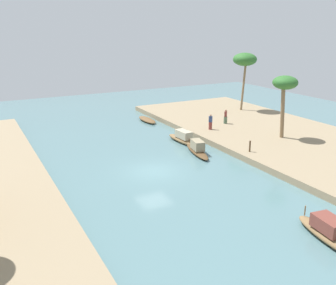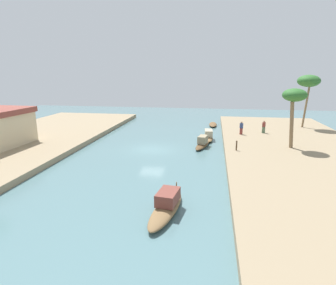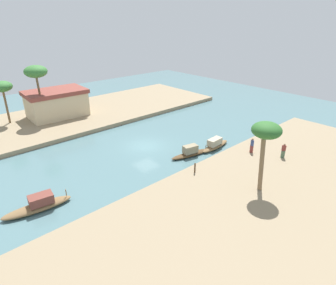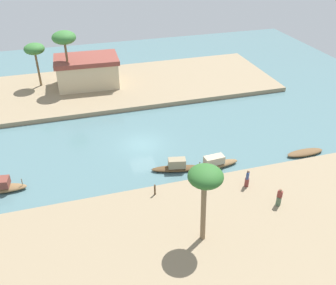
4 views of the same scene
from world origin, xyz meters
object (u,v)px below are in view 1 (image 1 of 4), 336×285
Objects in this scene: sampan_with_red_awning at (197,149)px; mooring_post at (250,146)px; sampan_near_left_bank at (183,138)px; palm_tree_left_far at (245,60)px; person_by_mooring at (210,123)px; palm_tree_left_near at (285,85)px; sampan_upstream_small at (147,120)px; sampan_foreground at (332,234)px; person_on_near_bank at (225,118)px.

sampan_with_red_awning is 4.51m from mooring_post.
sampan_with_red_awning reaches higher than sampan_near_left_bank.
person_by_mooring is at bearing 124.34° from palm_tree_left_far.
mooring_post is at bearing 110.32° from palm_tree_left_near.
sampan_upstream_small is 2.40× the size of person_by_mooring.
sampan_foreground reaches higher than sampan_with_red_awning.
sampan_upstream_small is 0.80× the size of sampan_with_red_awning.
person_by_mooring is 1.66× the size of mooring_post.
palm_tree_left_near is (-0.96, -8.72, 5.12)m from sampan_with_red_awning.
palm_tree_left_near is (-13.61, -7.69, 5.33)m from sampan_upstream_small.
person_by_mooring is 7.66m from mooring_post.
palm_tree_left_near is (-5.59, -4.26, 4.34)m from person_by_mooring.
sampan_foreground is 3.36× the size of person_on_near_bank.
palm_tree_left_far reaches higher than person_on_near_bank.
palm_tree_left_near is at bearing -122.36° from sampan_near_left_bank.
palm_tree_left_far is at bearing -39.65° from sampan_with_red_awning.
palm_tree_left_near is (-4.44, -8.18, 5.09)m from sampan_near_left_bank.
sampan_with_red_awning is at bearing 174.91° from sampan_upstream_small.
sampan_upstream_small is at bearing 8.52° from mooring_post.
sampan_near_left_bank is at bearing 176.53° from sampan_upstream_small.
sampan_with_red_awning is (-12.65, 1.03, 0.21)m from sampan_upstream_small.
person_by_mooring is 8.26m from palm_tree_left_near.
person_by_mooring is at bearing -8.61° from sampan_foreground.
sampan_upstream_small is 8.78m from person_by_mooring.
sampan_with_red_awning is 18.25m from palm_tree_left_far.
sampan_with_red_awning is at bearing 128.71° from palm_tree_left_far.
palm_tree_left_far is at bearing 71.67° from person_by_mooring.
palm_tree_left_near reaches higher than mooring_post.
mooring_post is (-2.95, -3.36, 0.60)m from sampan_with_red_awning.
palm_tree_left_near is at bearing -84.68° from sampan_with_red_awning.
sampan_near_left_bank is 0.64× the size of palm_tree_left_far.
palm_tree_left_far is (7.25, -12.83, 6.25)m from sampan_near_left_bank.
sampan_near_left_bank is 2.91× the size of person_on_near_bank.
person_on_near_bank is at bearing -14.48° from sampan_foreground.
palm_tree_left_far is (4.80, -6.09, 5.54)m from person_on_near_bank.
person_on_near_bank reaches higher than sampan_near_left_bank.
palm_tree_left_far reaches higher than person_by_mooring.
person_by_mooring is (4.63, -4.46, 0.78)m from sampan_with_red_awning.
sampan_foreground is 30.65m from palm_tree_left_far.
sampan_with_red_awning is 4.97× the size of mooring_post.
person_by_mooring is (1.16, -3.91, 0.75)m from sampan_near_left_bank.
sampan_upstream_small is (28.03, -2.45, -0.23)m from sampan_foreground.
sampan_upstream_small is 9.24m from person_on_near_bank.
sampan_foreground is 20.87m from person_by_mooring.
sampan_with_red_awning is (-3.47, 0.54, -0.03)m from sampan_near_left_bank.
sampan_near_left_bank is at bearing 2.75° from sampan_with_red_awning.
person_by_mooring is 12.12m from palm_tree_left_far.
sampan_upstream_small is at bearing -6.89° from sampan_near_left_bank.
sampan_foreground is 23.02m from person_on_near_bank.
sampan_upstream_small is 14.08m from palm_tree_left_far.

